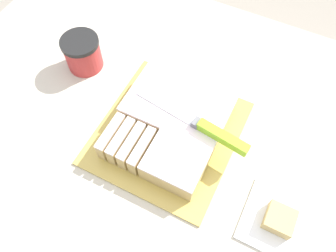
{
  "coord_description": "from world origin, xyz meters",
  "views": [
    {
      "loc": [
        0.14,
        -0.29,
        1.64
      ],
      "look_at": [
        -0.04,
        0.05,
        0.97
      ],
      "focal_mm": 35.0,
      "sensor_mm": 36.0,
      "label": 1
    }
  ],
  "objects_px": {
    "cake": "(170,125)",
    "knife": "(212,131)",
    "coffee_cup": "(83,53)",
    "cake_board": "(168,133)",
    "brownie": "(280,219)"
  },
  "relations": [
    {
      "from": "knife",
      "to": "coffee_cup",
      "type": "xyz_separation_m",
      "value": [
        -0.41,
        0.08,
        -0.03
      ]
    },
    {
      "from": "cake",
      "to": "knife",
      "type": "distance_m",
      "value": 0.11
    },
    {
      "from": "knife",
      "to": "coffee_cup",
      "type": "bearing_deg",
      "value": -3.12
    },
    {
      "from": "knife",
      "to": "coffee_cup",
      "type": "height_order",
      "value": "coffee_cup"
    },
    {
      "from": "cake",
      "to": "knife",
      "type": "bearing_deg",
      "value": 4.07
    },
    {
      "from": "cake",
      "to": "knife",
      "type": "height_order",
      "value": "knife"
    },
    {
      "from": "cake",
      "to": "brownie",
      "type": "distance_m",
      "value": 0.31
    },
    {
      "from": "cake_board",
      "to": "cake",
      "type": "height_order",
      "value": "cake"
    },
    {
      "from": "cake_board",
      "to": "coffee_cup",
      "type": "xyz_separation_m",
      "value": [
        -0.3,
        0.09,
        0.04
      ]
    },
    {
      "from": "cake_board",
      "to": "cake",
      "type": "xyz_separation_m",
      "value": [
        0.0,
        0.0,
        0.03
      ]
    },
    {
      "from": "knife",
      "to": "brownie",
      "type": "relative_size",
      "value": 4.96
    },
    {
      "from": "cake_board",
      "to": "brownie",
      "type": "height_order",
      "value": "brownie"
    },
    {
      "from": "knife",
      "to": "brownie",
      "type": "height_order",
      "value": "knife"
    },
    {
      "from": "cake",
      "to": "knife",
      "type": "xyz_separation_m",
      "value": [
        0.1,
        0.01,
        0.04
      ]
    },
    {
      "from": "knife",
      "to": "coffee_cup",
      "type": "distance_m",
      "value": 0.41
    }
  ]
}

